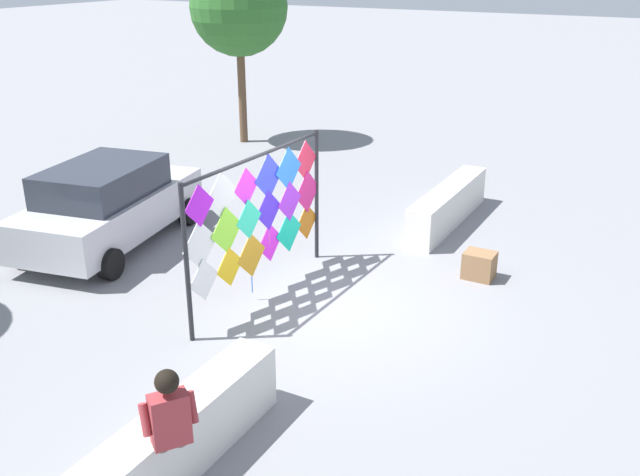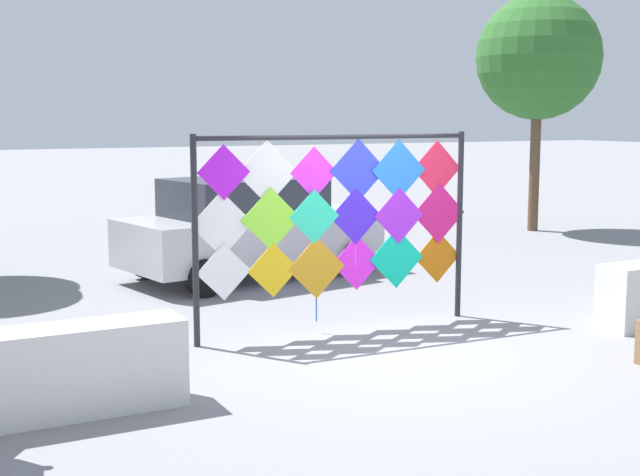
# 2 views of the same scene
# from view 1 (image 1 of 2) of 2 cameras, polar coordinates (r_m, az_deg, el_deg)

# --- Properties ---
(ground) EXTENTS (120.00, 120.00, 0.00)m
(ground) POSITION_cam_1_polar(r_m,az_deg,el_deg) (10.95, 1.14, -5.47)
(ground) COLOR gray
(plaza_ledge_left) EXTENTS (3.37, 0.50, 0.77)m
(plaza_ledge_left) POSITION_cam_1_polar(r_m,az_deg,el_deg) (7.61, -12.30, -16.40)
(plaza_ledge_left) COLOR silver
(plaza_ledge_left) RESTS_ON ground
(plaza_ledge_right) EXTENTS (3.37, 0.50, 0.77)m
(plaza_ledge_right) POSITION_cam_1_polar(r_m,az_deg,el_deg) (14.34, 10.32, 2.61)
(plaza_ledge_right) COLOR silver
(plaza_ledge_right) RESTS_ON ground
(kite_display_rack) EXTENTS (3.53, 0.18, 2.32)m
(kite_display_rack) POSITION_cam_1_polar(r_m,az_deg,el_deg) (10.82, -4.87, 2.24)
(kite_display_rack) COLOR #232328
(kite_display_rack) RESTS_ON ground
(seated_vendor) EXTENTS (0.71, 0.78, 1.61)m
(seated_vendor) POSITION_cam_1_polar(r_m,az_deg,el_deg) (6.98, -12.25, -14.39)
(seated_vendor) COLOR #666056
(seated_vendor) RESTS_ON ground
(parked_car) EXTENTS (4.26, 2.51, 1.56)m
(parked_car) POSITION_cam_1_polar(r_m,az_deg,el_deg) (13.52, -16.77, 2.65)
(parked_car) COLOR #B7B7BC
(parked_car) RESTS_ON ground
(cardboard_box_large) EXTENTS (0.41, 0.50, 0.46)m
(cardboard_box_large) POSITION_cam_1_polar(r_m,az_deg,el_deg) (12.06, 12.76, -2.16)
(cardboard_box_large) COLOR olive
(cardboard_box_large) RESTS_ON ground
(tree_far_right) EXTENTS (2.67, 2.67, 5.08)m
(tree_far_right) POSITION_cam_1_polar(r_m,az_deg,el_deg) (20.18, -6.40, 17.97)
(tree_far_right) COLOR brown
(tree_far_right) RESTS_ON ground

